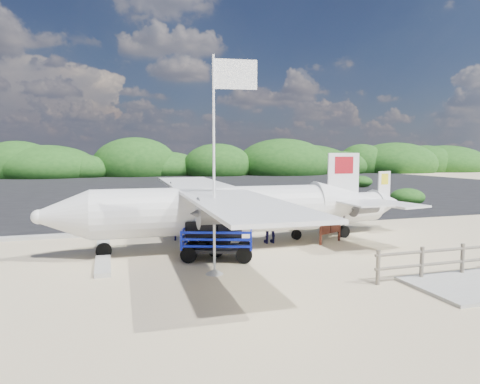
{
  "coord_description": "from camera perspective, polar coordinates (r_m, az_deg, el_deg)",
  "views": [
    {
      "loc": [
        -4.3,
        -15.18,
        3.76
      ],
      "look_at": [
        1.76,
        4.21,
        1.88
      ],
      "focal_mm": 32.0,
      "sensor_mm": 36.0,
      "label": 1
    }
  ],
  "objects": [
    {
      "name": "vegetation_band",
      "position": [
        70.41,
        -13.84,
        2.08
      ],
      "size": [
        124.0,
        8.0,
        4.4
      ],
      "primitive_type": null,
      "color": "#B2B2B2",
      "rests_on": "ground"
    },
    {
      "name": "flagpole",
      "position": [
        13.53,
        -3.42,
        -10.86
      ],
      "size": [
        1.39,
        0.72,
        6.65
      ],
      "primitive_type": null,
      "rotation": [
        0.0,
        0.0,
        -0.13
      ],
      "color": "white",
      "rests_on": "ground"
    },
    {
      "name": "crew_c",
      "position": [
        17.78,
        4.07,
        -3.81
      ],
      "size": [
        1.14,
        0.52,
        1.9
      ],
      "primitive_type": "imported",
      "rotation": [
        0.0,
        0.0,
        3.09
      ],
      "color": "#171349",
      "rests_on": "ground"
    },
    {
      "name": "crew_a",
      "position": [
        18.5,
        -8.21,
        -3.74
      ],
      "size": [
        0.72,
        0.56,
        1.74
      ],
      "primitive_type": "imported",
      "rotation": [
        0.0,
        0.0,
        2.9
      ],
      "color": "#171349",
      "rests_on": "ground"
    },
    {
      "name": "aircraft_large",
      "position": [
        39.67,
        7.91,
        -0.19
      ],
      "size": [
        16.29,
        16.29,
        4.75
      ],
      "primitive_type": null,
      "rotation": [
        0.0,
        0.0,
        3.11
      ],
      "color": "#B2B2B2",
      "rests_on": "ground"
    },
    {
      "name": "aircraft_small",
      "position": [
        46.68,
        -21.23,
        0.32
      ],
      "size": [
        8.81,
        8.81,
        2.72
      ],
      "primitive_type": null,
      "rotation": [
        0.0,
        0.0,
        3.32
      ],
      "color": "#B2B2B2",
      "rests_on": "ground"
    },
    {
      "name": "crew_b",
      "position": [
        21.47,
        -5.2,
        -2.42
      ],
      "size": [
        1.0,
        0.87,
        1.77
      ],
      "primitive_type": "imported",
      "rotation": [
        0.0,
        0.0,
        3.4
      ],
      "color": "#171349",
      "rests_on": "ground"
    },
    {
      "name": "signboard",
      "position": [
        18.33,
        11.9,
        -6.66
      ],
      "size": [
        1.39,
        0.74,
        1.2
      ],
      "primitive_type": null,
      "rotation": [
        0.0,
        0.0,
        0.43
      ],
      "color": "#552518",
      "rests_on": "ground"
    },
    {
      "name": "ground",
      "position": [
        16.22,
        -1.52,
        -8.11
      ],
      "size": [
        160.0,
        160.0,
        0.0
      ],
      "primitive_type": "plane",
      "color": "beige"
    },
    {
      "name": "baggage_cart",
      "position": [
        15.3,
        -3.01,
        -8.94
      ],
      "size": [
        2.99,
        2.29,
        1.32
      ],
      "primitive_type": null,
      "rotation": [
        0.0,
        0.0,
        -0.33
      ],
      "color": "#0E21DB",
      "rests_on": "ground"
    },
    {
      "name": "asphalt_apron",
      "position": [
        45.54,
        -11.88,
        0.45
      ],
      "size": [
        90.0,
        50.0,
        0.04
      ],
      "primitive_type": null,
      "color": "#B2B2B2",
      "rests_on": "ground"
    },
    {
      "name": "fence",
      "position": [
        14.96,
        27.44,
        -9.87
      ],
      "size": [
        6.4,
        2.0,
        1.1
      ],
      "primitive_type": null,
      "color": "#B2B2B2",
      "rests_on": "ground"
    },
    {
      "name": "walkway_pad",
      "position": [
        13.94,
        28.9,
        -11.03
      ],
      "size": [
        3.5,
        2.5,
        0.1
      ],
      "primitive_type": null,
      "color": "#B2B2B2",
      "rests_on": "ground"
    }
  ]
}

